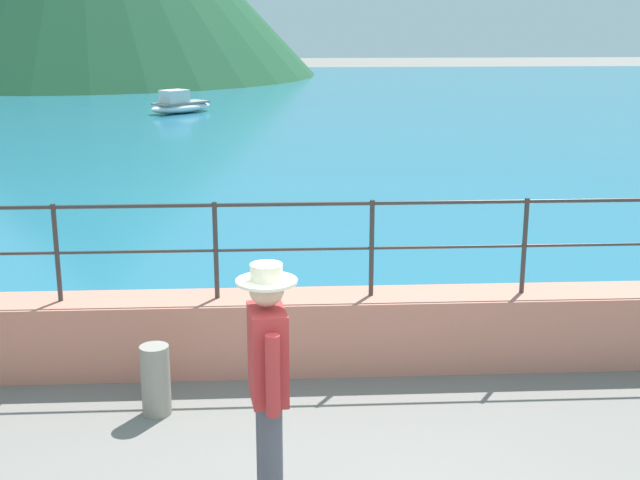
{
  "coord_description": "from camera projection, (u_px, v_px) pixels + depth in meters",
  "views": [
    {
      "loc": [
        -0.18,
        -4.19,
        3.22
      ],
      "look_at": [
        0.26,
        3.7,
        1.1
      ],
      "focal_mm": 47.5,
      "sensor_mm": 36.0,
      "label": 1
    }
  ],
  "objects": [
    {
      "name": "railing",
      "position": [
        294.0,
        232.0,
        7.63
      ],
      "size": [
        18.44,
        0.04,
        0.9
      ],
      "color": "#383330",
      "rests_on": "promenade_wall"
    },
    {
      "name": "boat_2",
      "position": [
        180.0,
        105.0,
        27.66
      ],
      "size": [
        2.29,
        2.24,
        0.76
      ],
      "color": "white",
      "rests_on": "lake_water"
    },
    {
      "name": "lake_water",
      "position": [
        277.0,
        107.0,
        29.79
      ],
      "size": [
        64.0,
        44.32,
        0.06
      ],
      "primitive_type": "cube",
      "color": "#236B89",
      "rests_on": "ground"
    },
    {
      "name": "bollard",
      "position": [
        156.0,
        380.0,
        6.96
      ],
      "size": [
        0.24,
        0.24,
        0.6
      ],
      "primitive_type": "cylinder",
      "color": "gray",
      "rests_on": "ground"
    },
    {
      "name": "person_walking",
      "position": [
        268.0,
        381.0,
        5.33
      ],
      "size": [
        0.38,
        0.57,
        1.75
      ],
      "color": "#4C4C56",
      "rests_on": "ground"
    },
    {
      "name": "promenade_wall",
      "position": [
        295.0,
        332.0,
        7.88
      ],
      "size": [
        20.0,
        0.56,
        0.7
      ],
      "primitive_type": "cube",
      "color": "tan",
      "rests_on": "ground"
    }
  ]
}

